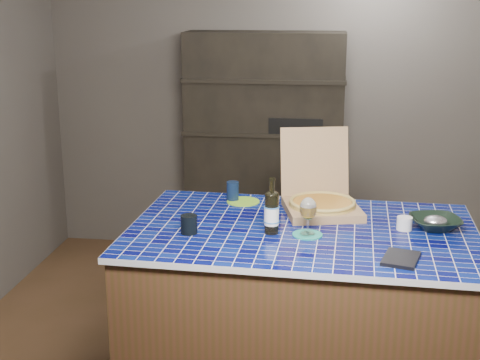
# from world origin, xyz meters

# --- Properties ---
(room) EXTENTS (3.50, 3.50, 3.50)m
(room) POSITION_xyz_m (0.00, 0.00, 1.25)
(room) COLOR brown
(room) RESTS_ON ground
(shelving_unit) EXTENTS (1.20, 0.41, 1.80)m
(shelving_unit) POSITION_xyz_m (0.00, 1.53, 0.90)
(shelving_unit) COLOR black
(shelving_unit) RESTS_ON floor
(kitchen_island) EXTENTS (1.76, 1.16, 0.94)m
(kitchen_island) POSITION_xyz_m (0.37, -0.40, 0.47)
(kitchen_island) COLOR #482A1C
(kitchen_island) RESTS_ON floor
(pizza_box) EXTENTS (0.47, 0.54, 0.41)m
(pizza_box) POSITION_xyz_m (0.46, -0.11, 1.00)
(pizza_box) COLOR #92724B
(pizza_box) RESTS_ON kitchen_island
(mead_bottle) EXTENTS (0.08, 0.08, 0.28)m
(mead_bottle) POSITION_xyz_m (0.23, -0.48, 1.05)
(mead_bottle) COLOR black
(mead_bottle) RESTS_ON kitchen_island
(teal_trivet) EXTENTS (0.15, 0.15, 0.01)m
(teal_trivet) POSITION_xyz_m (0.40, -0.49, 0.94)
(teal_trivet) COLOR #198777
(teal_trivet) RESTS_ON kitchen_island
(wine_glass) EXTENTS (0.08, 0.08, 0.18)m
(wine_glass) POSITION_xyz_m (0.40, -0.49, 1.07)
(wine_glass) COLOR white
(wine_glass) RESTS_ON teal_trivet
(tumbler) EXTENTS (0.08, 0.08, 0.09)m
(tumbler) POSITION_xyz_m (-0.17, -0.54, 0.99)
(tumbler) COLOR black
(tumbler) RESTS_ON kitchen_island
(dvd_case) EXTENTS (0.19, 0.23, 0.02)m
(dvd_case) POSITION_xyz_m (0.82, -0.76, 0.95)
(dvd_case) COLOR black
(dvd_case) RESTS_ON kitchen_island
(bowl) EXTENTS (0.29, 0.29, 0.06)m
(bowl) POSITION_xyz_m (1.03, -0.31, 0.97)
(bowl) COLOR black
(bowl) RESTS_ON kitchen_island
(foil_contents) EXTENTS (0.12, 0.10, 0.06)m
(foil_contents) POSITION_xyz_m (1.03, -0.31, 0.98)
(foil_contents) COLOR silver
(foil_contents) RESTS_ON bowl
(white_jar) EXTENTS (0.08, 0.08, 0.06)m
(white_jar) POSITION_xyz_m (0.87, -0.35, 0.97)
(white_jar) COLOR silver
(white_jar) RESTS_ON kitchen_island
(navy_cup) EXTENTS (0.07, 0.07, 0.11)m
(navy_cup) POSITION_xyz_m (-0.03, 0.02, 0.99)
(navy_cup) COLOR black
(navy_cup) RESTS_ON kitchen_island
(green_trivet) EXTENTS (0.18, 0.18, 0.01)m
(green_trivet) POSITION_xyz_m (0.03, 0.01, 0.94)
(green_trivet) COLOR #75B326
(green_trivet) RESTS_ON kitchen_island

